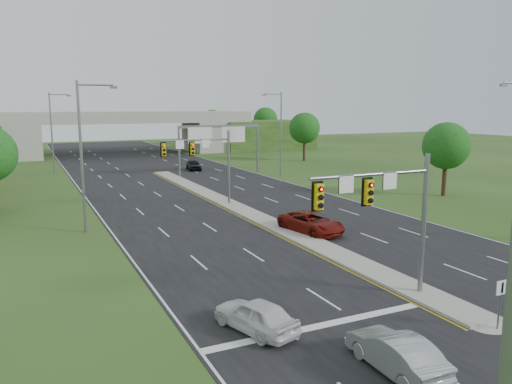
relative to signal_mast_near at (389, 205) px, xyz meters
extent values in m
plane|color=#293F16|center=(2.26, 0.07, -4.73)|extent=(240.00, 240.00, 0.00)
cube|color=black|center=(2.26, 35.07, -4.72)|extent=(24.00, 160.00, 0.02)
cube|color=gray|center=(2.26, 23.07, -4.63)|extent=(2.00, 54.00, 0.16)
cone|color=gray|center=(2.26, -3.93, -4.63)|extent=(2.00, 2.00, 0.16)
cube|color=gold|center=(1.11, 23.07, -4.70)|extent=(0.12, 54.00, 0.01)
cube|color=gold|center=(3.41, 23.07, -4.70)|extent=(0.12, 54.00, 0.01)
cube|color=silver|center=(-9.54, 35.07, -4.70)|extent=(0.12, 160.00, 0.01)
cube|color=silver|center=(14.06, 35.07, -4.70)|extent=(0.12, 160.00, 0.01)
cube|color=silver|center=(-4.24, -0.93, -4.70)|extent=(10.50, 0.50, 0.01)
cylinder|color=slate|center=(2.26, 0.07, -1.23)|extent=(0.24, 0.24, 7.00)
cylinder|color=slate|center=(-0.99, 0.07, 1.47)|extent=(6.50, 0.16, 0.16)
cube|color=gold|center=(-1.31, -0.18, 0.72)|extent=(0.35, 0.25, 1.10)
cube|color=gold|center=(-3.91, -0.18, 0.72)|extent=(0.35, 0.25, 1.10)
cube|color=black|center=(-1.31, -0.04, 0.72)|extent=(0.55, 0.04, 1.30)
cube|color=black|center=(-3.91, -0.04, 0.72)|extent=(0.55, 0.04, 1.30)
sphere|color=#FF0C05|center=(-1.31, -0.31, 1.07)|extent=(0.20, 0.20, 0.20)
sphere|color=#FF0C05|center=(-3.91, -0.31, 1.07)|extent=(0.20, 0.20, 0.20)
cube|color=white|center=(-2.42, -0.03, 1.12)|extent=(0.75, 0.04, 0.75)
cube|color=white|center=(-0.01, -0.03, 1.12)|extent=(0.75, 0.04, 0.75)
cylinder|color=slate|center=(2.26, 25.07, -1.23)|extent=(0.24, 0.24, 7.00)
cylinder|color=slate|center=(-0.99, 25.07, 1.47)|extent=(6.50, 0.16, 0.16)
cube|color=gold|center=(-1.31, 24.82, 0.72)|extent=(0.35, 0.25, 1.10)
cube|color=gold|center=(-3.91, 24.82, 0.72)|extent=(0.35, 0.25, 1.10)
cube|color=black|center=(-1.31, 24.96, 0.72)|extent=(0.55, 0.04, 1.30)
cube|color=black|center=(-3.91, 24.96, 0.72)|extent=(0.55, 0.04, 1.30)
sphere|color=#FF0C05|center=(-1.31, 24.69, 1.07)|extent=(0.20, 0.20, 0.20)
sphere|color=#FF0C05|center=(-3.91, 24.69, 1.07)|extent=(0.20, 0.20, 0.20)
cube|color=white|center=(-2.42, 24.97, 1.12)|extent=(0.75, 0.04, 0.75)
cube|color=white|center=(-0.01, 24.97, 1.12)|extent=(0.75, 0.04, 0.75)
cylinder|color=slate|center=(2.26, -4.43, -3.63)|extent=(0.08, 0.08, 2.20)
cube|color=white|center=(2.26, -4.48, -2.83)|extent=(0.60, 0.04, 0.60)
cube|color=black|center=(2.26, -4.51, -2.83)|extent=(0.10, 0.02, 0.45)
cylinder|color=slate|center=(3.46, 45.07, -1.43)|extent=(0.28, 0.28, 6.60)
cylinder|color=slate|center=(14.76, 45.07, -1.43)|extent=(0.28, 0.28, 6.60)
cube|color=slate|center=(9.11, 45.07, 1.77)|extent=(11.50, 0.35, 0.35)
cube|color=#0C5518|center=(6.26, 44.87, 0.67)|extent=(3.20, 0.08, 2.00)
cube|color=#0C5518|center=(11.06, 44.87, 0.67)|extent=(3.20, 0.08, 2.00)
cube|color=silver|center=(6.26, 44.82, 0.67)|extent=(3.30, 0.03, 2.10)
cube|color=silver|center=(11.06, 44.82, 0.67)|extent=(3.30, 0.03, 2.10)
cube|color=gray|center=(-14.74, 80.07, -1.73)|extent=(6.00, 12.00, 6.00)
cube|color=gray|center=(19.26, 80.07, -1.73)|extent=(6.00, 12.00, 6.00)
cube|color=#293F16|center=(32.26, 80.07, -1.73)|extent=(20.00, 14.00, 6.00)
cube|color=gray|center=(2.26, 80.07, 1.87)|extent=(50.00, 12.00, 1.20)
cube|color=gray|center=(2.26, 74.27, 2.92)|extent=(50.00, 0.40, 0.90)
cube|color=gray|center=(2.26, 85.87, 2.92)|extent=(50.00, 0.40, 0.90)
cylinder|color=slate|center=(-11.24, 20.07, 0.77)|extent=(0.20, 0.20, 11.00)
cylinder|color=slate|center=(-9.99, 20.07, 5.97)|extent=(2.50, 0.12, 0.12)
cube|color=slate|center=(-8.74, 20.07, 5.82)|extent=(0.50, 0.25, 0.18)
cylinder|color=slate|center=(-11.24, 55.07, 0.77)|extent=(0.20, 0.20, 11.00)
cylinder|color=slate|center=(-9.99, 55.07, 5.97)|extent=(2.50, 0.12, 0.12)
cube|color=slate|center=(-8.74, 55.07, 5.82)|extent=(0.50, 0.25, 0.18)
cube|color=slate|center=(13.26, 5.07, 5.82)|extent=(0.50, 0.25, 0.18)
cylinder|color=slate|center=(15.76, 40.07, 0.77)|extent=(0.20, 0.20, 11.00)
cylinder|color=slate|center=(14.51, 40.07, 5.97)|extent=(2.50, 0.12, 0.12)
cube|color=slate|center=(13.26, 40.07, 5.82)|extent=(0.50, 0.25, 0.18)
cylinder|color=#382316|center=(24.26, 20.07, -2.73)|extent=(0.44, 0.44, 4.00)
sphere|color=#144913|center=(24.26, 20.07, 0.47)|extent=(4.80, 4.80, 4.80)
cylinder|color=#382316|center=(28.26, 55.07, -2.60)|extent=(0.44, 0.44, 4.25)
sphere|color=#144913|center=(28.26, 55.07, 0.80)|extent=(5.20, 5.20, 5.20)
cylinder|color=#382316|center=(26.26, 94.07, -2.60)|extent=(0.44, 0.44, 4.25)
sphere|color=#144913|center=(26.26, 94.07, 0.80)|extent=(5.60, 5.60, 5.60)
cylinder|color=#382316|center=(40.26, 94.07, -2.48)|extent=(0.44, 0.44, 4.50)
sphere|color=#144913|center=(40.26, 94.07, 1.12)|extent=(6.00, 6.00, 6.00)
imported|color=silver|center=(-6.86, -0.17, -4.02)|extent=(2.77, 4.35, 1.38)
imported|color=#A5A8AC|center=(-3.79, -5.17, -4.01)|extent=(1.54, 4.24, 1.39)
imported|color=#68110A|center=(3.76, 12.79, -3.94)|extent=(3.50, 5.87, 1.53)
imported|color=black|center=(7.34, 51.10, -3.96)|extent=(2.35, 4.57, 1.49)
camera|label=1|loc=(-15.14, -17.74, 4.52)|focal=35.00mm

